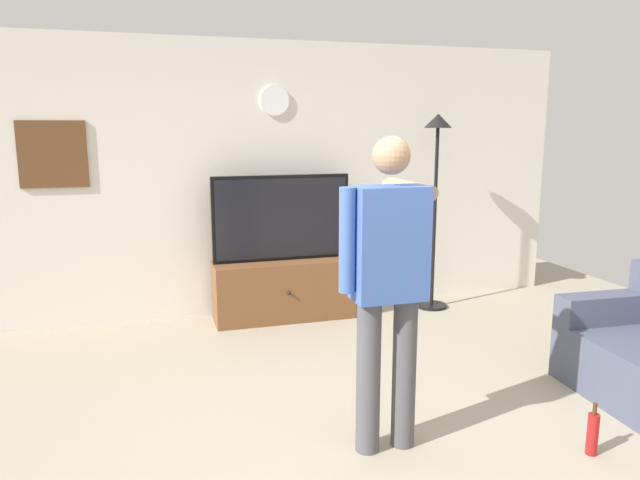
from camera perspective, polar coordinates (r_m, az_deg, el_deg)
name	(u,v)px	position (r m, az deg, el deg)	size (l,w,h in m)	color
ground_plane	(376,455)	(3.67, 5.44, -19.88)	(8.40, 8.40, 0.00)	#9E937F
back_wall	(268,180)	(6.01, -4.99, 5.82)	(6.40, 0.10, 2.70)	silver
tv_stand	(283,290)	(5.88, -3.54, -4.78)	(1.36, 0.47, 0.58)	brown
television	(281,218)	(5.77, -3.73, 2.13)	(1.35, 0.07, 0.83)	black
wall_clock	(274,101)	(5.95, -4.41, 13.23)	(0.29, 0.29, 0.03)	white
framed_picture	(53,154)	(5.86, -24.31, 7.52)	(0.58, 0.04, 0.60)	brown
floor_lamp	(436,171)	(6.15, 11.12, 6.51)	(0.32, 0.32, 2.00)	black
person_standing_nearer_lamp	(388,277)	(3.37, 6.53, -3.55)	(0.59, 0.78, 1.83)	#4C4C51
beverage_bottle	(593,433)	(3.93, 24.74, -16.53)	(0.07, 0.07, 0.32)	maroon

